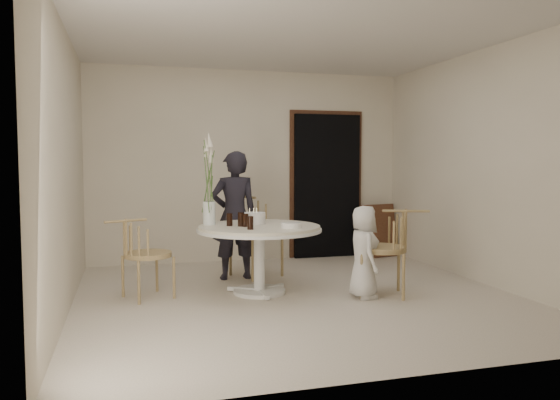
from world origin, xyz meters
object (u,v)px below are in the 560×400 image
object	(u,v)px
boy	(364,252)
flower_vase	(209,189)
chair_left	(137,247)
chair_right	(393,240)
chair_far	(249,223)
birthday_cake	(254,218)
table	(259,236)
girl	(234,215)

from	to	relation	value
boy	flower_vase	xyz separation A→B (m)	(-1.49, 0.71, 0.64)
chair_left	chair_right	bearing A→B (deg)	-125.38
boy	chair_right	bearing A→B (deg)	-84.30
chair_far	birthday_cake	distance (m)	0.86
birthday_cake	chair_right	bearing A→B (deg)	-25.95
table	chair_far	world-z (taller)	chair_far
chair_far	girl	distance (m)	0.34
chair_right	flower_vase	distance (m)	2.03
flower_vase	table	bearing A→B (deg)	-24.17
birthday_cake	chair_left	bearing A→B (deg)	-175.14
chair_right	flower_vase	size ratio (longest dim) A/B	0.92
chair_right	boy	world-z (taller)	boy
table	chair_left	xyz separation A→B (m)	(-1.26, 0.07, -0.07)
chair_right	boy	distance (m)	0.36
chair_far	flower_vase	distance (m)	1.10
boy	chair_left	bearing A→B (deg)	81.96
table	birthday_cake	distance (m)	0.25
birthday_cake	flower_vase	distance (m)	0.58
chair_left	birthday_cake	xyz separation A→B (m)	(1.24, 0.11, 0.25)
chair_right	birthday_cake	distance (m)	1.52
chair_far	chair_right	bearing A→B (deg)	-75.33
chair_right	flower_vase	xyz separation A→B (m)	(-1.83, 0.71, 0.52)
chair_right	boy	bearing A→B (deg)	-68.59
boy	flower_vase	bearing A→B (deg)	70.28
chair_far	flower_vase	world-z (taller)	flower_vase
table	chair_left	world-z (taller)	chair_left
table	chair_left	bearing A→B (deg)	176.98
flower_vase	chair_right	bearing A→B (deg)	-21.19
girl	birthday_cake	xyz separation A→B (m)	(0.10, -0.62, 0.02)
table	birthday_cake	bearing A→B (deg)	96.89
table	chair_right	bearing A→B (deg)	-20.03
table	boy	xyz separation A→B (m)	(0.99, -0.49, -0.14)
girl	chair_left	bearing A→B (deg)	30.35
chair_far	chair_right	xyz separation A→B (m)	(1.21, -1.49, -0.05)
table	chair_far	bearing A→B (deg)	83.43
table	birthday_cake	xyz separation A→B (m)	(-0.02, 0.17, 0.18)
chair_far	chair_right	size ratio (longest dim) A/B	1.08
table	flower_vase	xyz separation A→B (m)	(-0.50, 0.23, 0.50)
chair_left	girl	world-z (taller)	girl
chair_far	birthday_cake	world-z (taller)	chair_far
girl	flower_vase	world-z (taller)	flower_vase
girl	chair_right	bearing A→B (deg)	136.87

